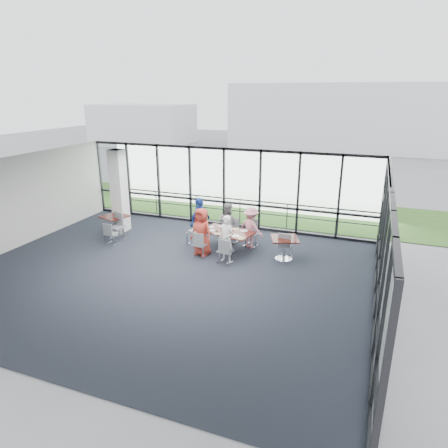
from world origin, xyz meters
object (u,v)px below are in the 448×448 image
(main_table, at_px, (227,235))
(chair_main_end, at_px, (197,231))
(diner_near_left, at_px, (202,232))
(diner_end, at_px, (200,222))
(chair_main_fr, at_px, (251,233))
(chair_spare_r, at_px, (285,245))
(diner_far_right, at_px, (251,228))
(chair_main_nr, at_px, (225,251))
(chair_spare_lb, at_px, (117,227))
(side_table_left, at_px, (115,219))
(diner_near_right, at_px, (226,239))
(chair_spare_la, at_px, (111,234))
(side_table_right, at_px, (284,241))
(chair_main_nl, at_px, (200,244))
(chair_main_fl, at_px, (233,231))
(diner_far_left, at_px, (227,223))
(structural_column, at_px, (119,191))

(main_table, xyz_separation_m, chair_main_end, (-1.29, 0.32, -0.12))
(diner_near_left, bearing_deg, diner_end, 131.46)
(chair_main_fr, height_order, chair_spare_r, chair_main_fr)
(diner_near_left, height_order, diner_far_right, diner_near_left)
(diner_far_right, xyz_separation_m, chair_main_nr, (-0.39, -1.57, -0.33))
(main_table, distance_m, chair_spare_lb, 4.27)
(chair_spare_r, bearing_deg, side_table_left, -177.55)
(diner_near_right, height_order, chair_spare_lb, diner_near_right)
(chair_spare_la, distance_m, chair_spare_r, 6.22)
(main_table, relative_size, diner_near_left, 1.19)
(chair_spare_la, bearing_deg, chair_main_end, 23.43)
(side_table_right, distance_m, chair_spare_lb, 6.25)
(diner_near_left, distance_m, chair_spare_lb, 3.58)
(side_table_right, relative_size, diner_end, 0.62)
(diner_far_right, bearing_deg, chair_spare_r, -178.01)
(chair_main_fr, distance_m, chair_main_end, 1.97)
(chair_main_nl, xyz_separation_m, chair_spare_lb, (-3.57, 0.41, 0.05))
(diner_near_right, bearing_deg, diner_end, 163.87)
(chair_main_nr, xyz_separation_m, chair_spare_lb, (-4.52, 0.62, 0.07))
(diner_end, bearing_deg, diner_near_left, 41.51)
(side_table_left, relative_size, chair_main_end, 1.11)
(side_table_right, distance_m, diner_far_right, 1.47)
(side_table_left, height_order, diner_end, diner_end)
(side_table_right, relative_size, chair_main_fl, 1.31)
(diner_near_left, distance_m, diner_far_left, 1.44)
(diner_far_left, xyz_separation_m, chair_main_nl, (-0.39, -1.55, -0.32))
(diner_near_right, xyz_separation_m, chair_spare_lb, (-4.54, 0.53, -0.30))
(side_table_right, xyz_separation_m, diner_end, (-3.11, 0.23, 0.25))
(chair_main_nr, height_order, chair_main_fl, chair_main_nr)
(side_table_right, xyz_separation_m, diner_far_left, (-2.28, 0.79, 0.12))
(diner_far_right, relative_size, chair_spare_r, 1.67)
(diner_near_left, bearing_deg, chair_spare_lb, -169.79)
(chair_main_nr, bearing_deg, chair_spare_la, -169.61)
(chair_main_fl, bearing_deg, main_table, 102.81)
(chair_spare_lb, distance_m, chair_spare_r, 6.26)
(diner_near_left, height_order, chair_main_end, diner_near_left)
(diner_near_right, xyz_separation_m, diner_far_left, (-0.58, 1.67, -0.03))
(structural_column, bearing_deg, side_table_right, -5.19)
(diner_near_left, distance_m, chair_spare_r, 2.81)
(diner_far_left, bearing_deg, side_table_right, 178.89)
(chair_main_fl, height_order, chair_spare_lb, chair_spare_lb)
(chair_main_fr, distance_m, chair_spare_r, 1.51)
(diner_near_left, xyz_separation_m, chair_main_end, (-0.58, 0.87, -0.33))
(diner_near_right, bearing_deg, chair_main_nl, -165.15)
(diner_near_right, height_order, chair_main_nl, diner_near_right)
(structural_column, distance_m, chair_spare_r, 6.82)
(diner_near_left, xyz_separation_m, chair_spare_r, (2.69, 0.74, -0.37))
(diner_end, distance_m, chair_main_nr, 1.89)
(chair_main_fl, relative_size, chair_spare_r, 0.93)
(diner_near_right, height_order, chair_spare_la, diner_near_right)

